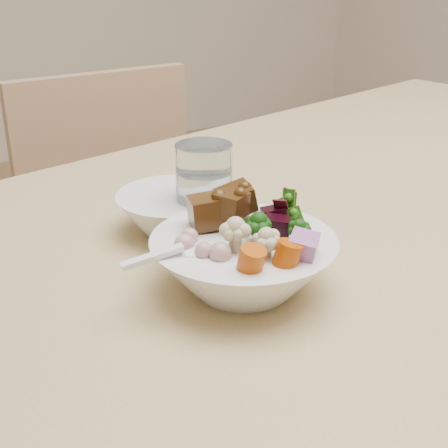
# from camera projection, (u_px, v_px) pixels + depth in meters

# --- Properties ---
(dining_table) EXTENTS (1.92, 1.29, 0.83)m
(dining_table) POSITION_uv_depth(u_px,v_px,m) (374.00, 291.00, 0.80)
(dining_table) COLOR tan
(dining_table) RESTS_ON ground
(chair_far) EXTENTS (0.42, 0.42, 0.90)m
(chair_far) POSITION_uv_depth(u_px,v_px,m) (131.00, 256.00, 1.42)
(chair_far) COLOR tan
(chair_far) RESTS_ON ground
(food_bowl) EXTENTS (0.19, 0.19, 0.10)m
(food_bowl) POSITION_uv_depth(u_px,v_px,m) (244.00, 259.00, 0.63)
(food_bowl) COLOR white
(food_bowl) RESTS_ON dining_table
(soup_spoon) EXTENTS (0.09, 0.03, 0.02)m
(soup_spoon) POSITION_uv_depth(u_px,v_px,m) (183.00, 254.00, 0.59)
(soup_spoon) COLOR white
(soup_spoon) RESTS_ON food_bowl
(water_glass) EXTENTS (0.07, 0.07, 0.11)m
(water_glass) POSITION_uv_depth(u_px,v_px,m) (204.00, 195.00, 0.74)
(water_glass) COLOR silver
(water_glass) RESTS_ON dining_table
(side_bowl) EXTENTS (0.14, 0.14, 0.05)m
(side_bowl) POSITION_uv_depth(u_px,v_px,m) (175.00, 212.00, 0.76)
(side_bowl) COLOR white
(side_bowl) RESTS_ON dining_table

